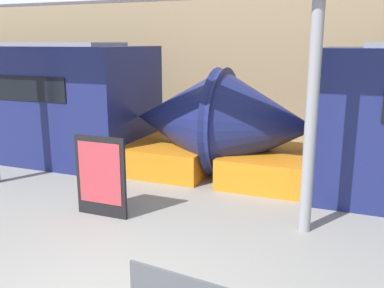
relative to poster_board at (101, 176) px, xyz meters
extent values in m
cube|color=#9E8460|center=(1.80, 7.06, 1.72)|extent=(56.00, 0.20, 5.00)
cone|color=navy|center=(2.33, 3.32, 0.54)|extent=(2.39, 2.63, 2.63)
cube|color=orange|center=(2.56, 3.32, -0.43)|extent=(2.15, 2.46, 0.70)
cone|color=navy|center=(0.19, 3.32, 0.54)|extent=(2.39, 2.63, 2.63)
cube|color=orange|center=(-0.04, 3.32, -0.43)|extent=(2.15, 2.46, 0.70)
cube|color=black|center=(0.00, 0.00, -0.01)|extent=(1.05, 0.06, 1.54)
cube|color=#B73842|center=(0.00, -0.03, 0.07)|extent=(0.89, 0.01, 1.17)
cylinder|color=gray|center=(3.64, 0.76, 1.19)|extent=(0.21, 0.21, 3.94)
camera|label=1|loc=(4.39, -6.41, 2.43)|focal=40.00mm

